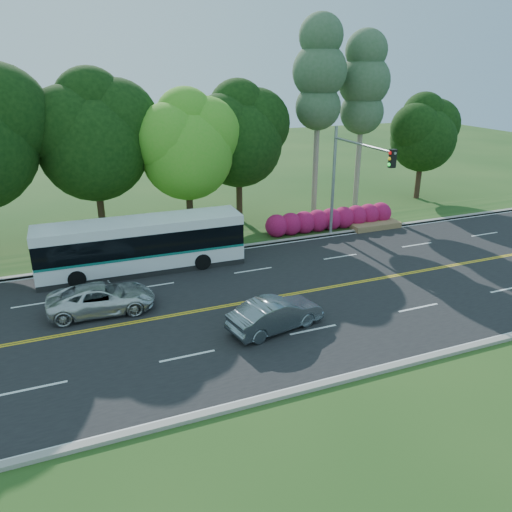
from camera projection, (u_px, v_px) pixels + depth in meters
name	position (u px, v px, depth m)	size (l,w,h in m)	color
ground	(289.00, 295.00, 24.46)	(120.00, 120.00, 0.00)	#1D4316
road	(289.00, 295.00, 24.46)	(60.00, 14.00, 0.02)	black
curb_north	(239.00, 247.00, 30.62)	(60.00, 0.30, 0.15)	gray
curb_south	(372.00, 372.00, 18.25)	(60.00, 0.30, 0.15)	gray
grass_verge	(229.00, 238.00, 32.23)	(60.00, 4.00, 0.10)	#1D4316
lane_markings	(287.00, 295.00, 24.42)	(57.60, 13.82, 0.00)	gold
tree_row	(131.00, 130.00, 30.72)	(44.70, 9.10, 13.84)	black
bougainvillea_hedge	(333.00, 220.00, 33.74)	(9.50, 2.25, 1.50)	#980C3F
traffic_signal	(350.00, 170.00, 29.69)	(0.42, 6.10, 7.00)	#909498
transit_bus	(141.00, 246.00, 26.86)	(10.92, 2.55, 2.85)	white
sedan	(276.00, 314.00, 21.09)	(1.46, 4.18, 1.38)	slate
suv	(102.00, 298.00, 22.59)	(2.18, 4.74, 1.32)	silver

